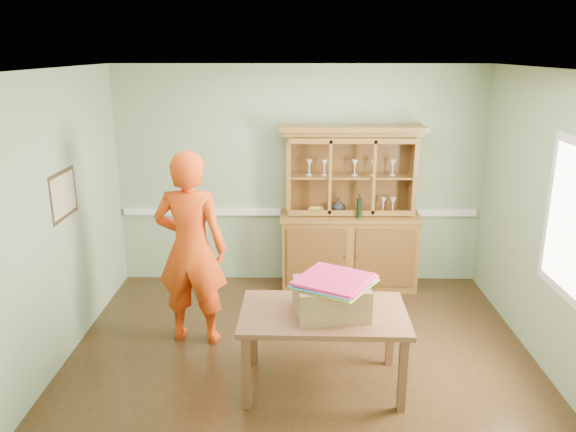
{
  "coord_description": "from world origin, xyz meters",
  "views": [
    {
      "loc": [
        -0.06,
        -4.77,
        2.86
      ],
      "look_at": [
        -0.13,
        0.4,
        1.32
      ],
      "focal_mm": 35.0,
      "sensor_mm": 36.0,
      "label": 1
    }
  ],
  "objects_px": {
    "cardboard_box": "(331,299)",
    "person": "(191,249)",
    "dining_table": "(323,320)",
    "china_hutch": "(349,232)"
  },
  "relations": [
    {
      "from": "dining_table",
      "to": "person",
      "type": "height_order",
      "value": "person"
    },
    {
      "from": "cardboard_box",
      "to": "dining_table",
      "type": "bearing_deg",
      "value": 148.12
    },
    {
      "from": "dining_table",
      "to": "cardboard_box",
      "type": "relative_size",
      "value": 2.42
    },
    {
      "from": "dining_table",
      "to": "cardboard_box",
      "type": "height_order",
      "value": "cardboard_box"
    },
    {
      "from": "china_hutch",
      "to": "dining_table",
      "type": "bearing_deg",
      "value": -100.82
    },
    {
      "from": "cardboard_box",
      "to": "person",
      "type": "height_order",
      "value": "person"
    },
    {
      "from": "cardboard_box",
      "to": "person",
      "type": "distance_m",
      "value": 1.58
    },
    {
      "from": "dining_table",
      "to": "person",
      "type": "xyz_separation_m",
      "value": [
        -1.27,
        0.81,
        0.35
      ]
    },
    {
      "from": "china_hutch",
      "to": "cardboard_box",
      "type": "bearing_deg",
      "value": -99.21
    },
    {
      "from": "person",
      "to": "china_hutch",
      "type": "bearing_deg",
      "value": -133.76
    }
  ]
}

